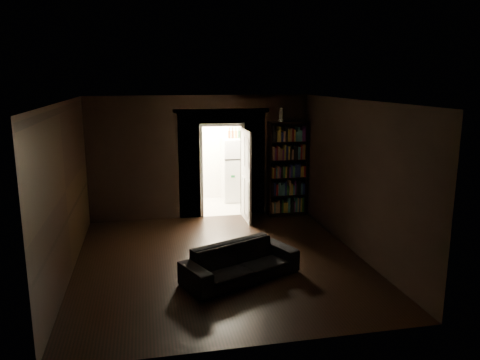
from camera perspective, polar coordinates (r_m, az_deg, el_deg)
The scene contains 9 objects.
ground at distance 8.41m, azimuth -2.40°, elevation -9.81°, with size 5.50×5.50×0.00m, color black.
room_walls at distance 8.98m, azimuth -3.66°, elevation 2.77°, with size 5.02×5.61×2.84m.
kitchen_alcove at distance 11.86m, azimuth -3.08°, elevation 2.79°, with size 2.20×1.80×2.60m.
sofa at distance 7.59m, azimuth 0.05°, elevation -9.35°, with size 1.90×0.82×0.73m, color black.
bookshelf at distance 10.94m, azimuth 5.77°, elevation 1.36°, with size 0.90×0.32×2.20m, color black.
refrigerator at distance 12.26m, azimuth -0.45°, elevation 1.30°, with size 0.74×0.68×1.65m, color silver.
door at distance 10.46m, azimuth 0.77°, elevation 0.50°, with size 0.85×0.05×2.05m, color white.
figurine at distance 10.74m, azimuth 5.03°, elevation 7.94°, with size 0.10×0.10×0.31m, color white.
bottles at distance 12.09m, azimuth -0.11°, elevation 5.79°, with size 0.71×0.09×0.29m, color black.
Camera 1 is at (-1.23, -7.70, 3.16)m, focal length 35.00 mm.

